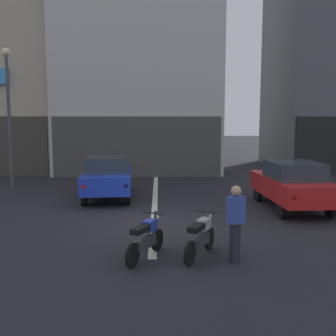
{
  "coord_description": "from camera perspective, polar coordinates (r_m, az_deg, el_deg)",
  "views": [
    {
      "loc": [
        0.15,
        -11.31,
        3.07
      ],
      "look_at": [
        0.47,
        2.0,
        1.4
      ],
      "focal_mm": 41.97,
      "sensor_mm": 36.0,
      "label": 1
    }
  ],
  "objects": [
    {
      "name": "ground_plane",
      "position": [
        11.72,
        -2.07,
        -8.04
      ],
      "size": [
        120.0,
        120.0,
        0.0
      ],
      "primitive_type": "plane",
      "color": "#232328"
    },
    {
      "name": "building_mid_block",
      "position": [
        25.23,
        -4.03,
        12.52
      ],
      "size": [
        9.19,
        9.01,
        10.9
      ],
      "color": "silver",
      "rests_on": "ground"
    },
    {
      "name": "car_white_down_street",
      "position": [
        24.3,
        2.97,
        1.98
      ],
      "size": [
        2.02,
        4.2,
        1.64
      ],
      "color": "black",
      "rests_on": "ground"
    },
    {
      "name": "street_lamp",
      "position": [
        18.64,
        -22.16,
        8.74
      ],
      "size": [
        0.36,
        0.36,
        6.09
      ],
      "color": "#47474C",
      "rests_on": "ground"
    },
    {
      "name": "person_by_motorcycles",
      "position": [
        8.58,
        9.75,
        -7.92
      ],
      "size": [
        0.42,
        0.35,
        1.67
      ],
      "color": "#23232D",
      "rests_on": "ground"
    },
    {
      "name": "car_red_parked_kerbside",
      "position": [
        14.02,
        17.59,
        -2.15
      ],
      "size": [
        1.91,
        4.16,
        1.64
      ],
      "color": "black",
      "rests_on": "ground"
    },
    {
      "name": "motorcycle_blue_row_leftmost",
      "position": [
        8.79,
        -3.22,
        -10.15
      ],
      "size": [
        0.8,
        1.53,
        0.98
      ],
      "color": "black",
      "rests_on": "ground"
    },
    {
      "name": "motorcycle_silver_row_left_mid",
      "position": [
        8.93,
        4.75,
        -9.88
      ],
      "size": [
        0.84,
        1.51,
        0.98
      ],
      "color": "black",
      "rests_on": "ground"
    },
    {
      "name": "lane_centre_line",
      "position": [
        17.58,
        -1.82,
        -2.9
      ],
      "size": [
        0.2,
        18.0,
        0.01
      ],
      "primitive_type": "cube",
      "color": "silver",
      "rests_on": "ground"
    },
    {
      "name": "car_blue_crossing_near",
      "position": [
        15.41,
        -8.76,
        -1.08
      ],
      "size": [
        2.07,
        4.22,
        1.64
      ],
      "color": "black",
      "rests_on": "ground"
    }
  ]
}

